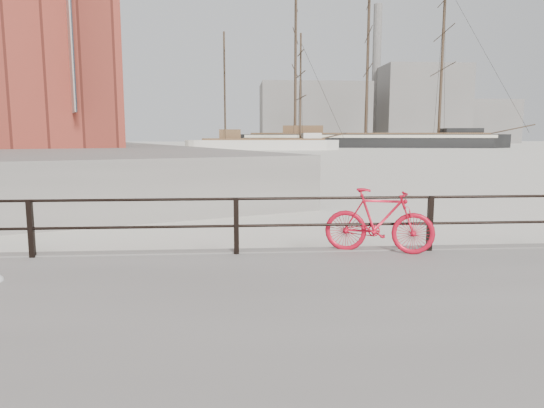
# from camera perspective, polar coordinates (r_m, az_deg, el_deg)

# --- Properties ---
(ground) EXTENTS (400.00, 400.00, 0.00)m
(ground) POSITION_cam_1_polar(r_m,az_deg,el_deg) (9.54, 17.52, -7.05)
(ground) COLOR white
(ground) RESTS_ON ground
(far_quay) EXTENTS (78.44, 148.07, 1.80)m
(far_quay) POSITION_cam_1_polar(r_m,az_deg,el_deg) (88.45, -28.73, 6.07)
(far_quay) COLOR gray
(far_quay) RESTS_ON ground
(guardrail) EXTENTS (28.00, 0.10, 1.00)m
(guardrail) POSITION_cam_1_polar(r_m,az_deg,el_deg) (9.23, 18.09, -2.18)
(guardrail) COLOR black
(guardrail) RESTS_ON promenade
(bicycle) EXTENTS (1.91, 0.85, 1.15)m
(bicycle) POSITION_cam_1_polar(r_m,az_deg,el_deg) (8.80, 12.50, -1.95)
(bicycle) COLOR red
(bicycle) RESTS_ON promenade
(barque_black) EXTENTS (67.90, 32.68, 36.50)m
(barque_black) POSITION_cam_1_polar(r_m,az_deg,el_deg) (104.16, 10.92, 6.56)
(barque_black) COLOR black
(barque_black) RESTS_ON ground
(schooner_mid) EXTENTS (28.64, 12.59, 20.48)m
(schooner_mid) POSITION_cam_1_polar(r_m,az_deg,el_deg) (84.16, -1.07, 6.38)
(schooner_mid) COLOR beige
(schooner_mid) RESTS_ON ground
(schooner_left) EXTENTS (22.43, 12.38, 16.52)m
(schooner_left) POSITION_cam_1_polar(r_m,az_deg,el_deg) (82.06, -25.07, 5.59)
(schooner_left) COLOR beige
(schooner_left) RESTS_ON ground
(workboat_far) EXTENTS (10.84, 11.17, 7.00)m
(workboat_far) POSITION_cam_1_polar(r_m,az_deg,el_deg) (60.45, -27.63, 4.83)
(workboat_far) COLOR black
(workboat_far) RESTS_ON ground
(apartment_brick) EXTENTS (27.87, 22.90, 21.20)m
(apartment_brick) POSITION_cam_1_polar(r_m,az_deg,el_deg) (123.90, -29.36, 11.64)
(apartment_brick) COLOR brown
(apartment_brick) RESTS_ON far_quay
(industrial_west) EXTENTS (32.00, 18.00, 18.00)m
(industrial_west) POSITION_cam_1_polar(r_m,az_deg,el_deg) (150.54, 4.89, 10.51)
(industrial_west) COLOR gray
(industrial_west) RESTS_ON ground
(industrial_mid) EXTENTS (26.00, 20.00, 24.00)m
(industrial_mid) POSITION_cam_1_polar(r_m,az_deg,el_deg) (164.59, 16.98, 11.03)
(industrial_mid) COLOR gray
(industrial_mid) RESTS_ON ground
(industrial_east) EXTENTS (20.00, 16.00, 14.00)m
(industrial_east) POSITION_cam_1_polar(r_m,az_deg,el_deg) (178.32, 23.32, 8.86)
(industrial_east) COLOR gray
(industrial_east) RESTS_ON ground
(smokestack) EXTENTS (2.80, 2.80, 44.00)m
(smokestack) POSITION_cam_1_polar(r_m,az_deg,el_deg) (166.10, 12.16, 14.63)
(smokestack) COLOR gray
(smokestack) RESTS_ON ground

